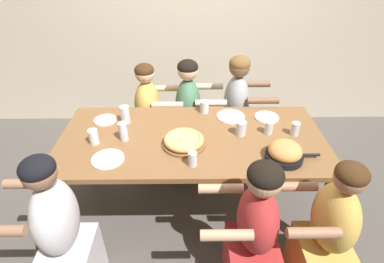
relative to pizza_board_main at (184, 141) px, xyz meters
The scene contains 22 objects.
ground_plane 0.83m from the pizza_board_main, 57.96° to the left, with size 18.00×18.00×0.00m, color #514C47.
dining_table 0.16m from the pizza_board_main, 57.96° to the left, with size 2.00×0.92×0.79m.
pizza_board_main is the anchor object (origin of this frame).
skillet_bowl 0.70m from the pizza_board_main, 13.95° to the right, with size 0.37×0.26×0.13m.
empty_plate_a 0.54m from the pizza_board_main, 161.94° to the right, with size 0.22×0.22×0.02m.
empty_plate_b 0.54m from the pizza_board_main, 44.74° to the left, with size 0.23×0.23×0.02m.
empty_plate_c 0.78m from the pizza_board_main, 28.26° to the left, with size 0.20×0.20×0.02m.
empty_plate_d 0.73m from the pizza_board_main, 152.51° to the left, with size 0.18×0.18×0.02m.
drinking_glass_a 0.50m from the pizza_board_main, 70.10° to the left, with size 0.07×0.07×0.10m.
drinking_glass_b 0.45m from the pizza_board_main, 16.51° to the left, with size 0.08×0.08×0.11m.
drinking_glass_c 0.66m from the pizza_board_main, 12.36° to the left, with size 0.06×0.06×0.10m.
drinking_glass_d 0.57m from the pizza_board_main, 146.68° to the left, with size 0.07×0.07×0.14m.
drinking_glass_e 0.85m from the pizza_board_main, ahead, with size 0.06×0.06×0.10m.
drinking_glass_f 0.45m from the pizza_board_main, behind, with size 0.06×0.06×0.15m.
drinking_glass_g 0.65m from the pizza_board_main, behind, with size 0.07×0.07×0.11m.
drinking_glass_h 0.24m from the pizza_board_main, 74.92° to the right, with size 0.06×0.06×0.10m.
diner_far_midright 0.96m from the pizza_board_main, 57.43° to the left, with size 0.51×0.40×1.17m.
diner_near_midright 0.80m from the pizza_board_main, 53.29° to the right, with size 0.51×0.40×1.09m.
diner_near_left 0.99m from the pizza_board_main, 141.82° to the right, with size 0.51×0.40×1.14m.
diner_far_midleft 0.91m from the pizza_board_main, 114.73° to the left, with size 0.51×0.40×1.10m.
diner_near_right 1.11m from the pizza_board_main, 33.26° to the right, with size 0.51×0.40×1.08m.
diner_far_center 0.83m from the pizza_board_main, 87.61° to the left, with size 0.51×0.40×1.14m.
Camera 1 is at (-0.02, -1.85, 2.08)m, focal length 28.00 mm.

